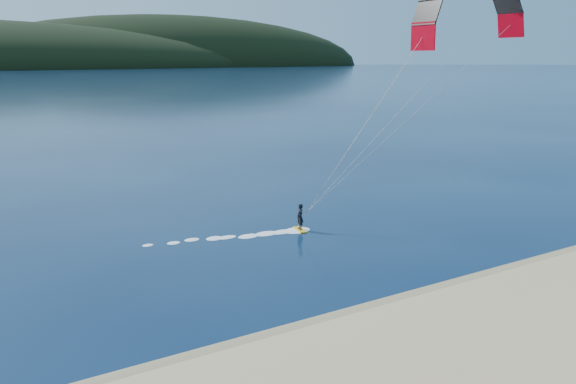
# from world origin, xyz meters

# --- Properties ---
(wet_sand) EXTENTS (220.00, 2.50, 0.10)m
(wet_sand) POSITION_xyz_m (0.00, 4.50, 0.05)
(wet_sand) COLOR #86714E
(wet_sand) RESTS_ON ground
(kitesurfer_near) EXTENTS (25.28, 7.72, 16.56)m
(kitesurfer_near) POSITION_xyz_m (19.98, 13.02, 12.76)
(kitesurfer_near) COLOR gold
(kitesurfer_near) RESTS_ON ground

